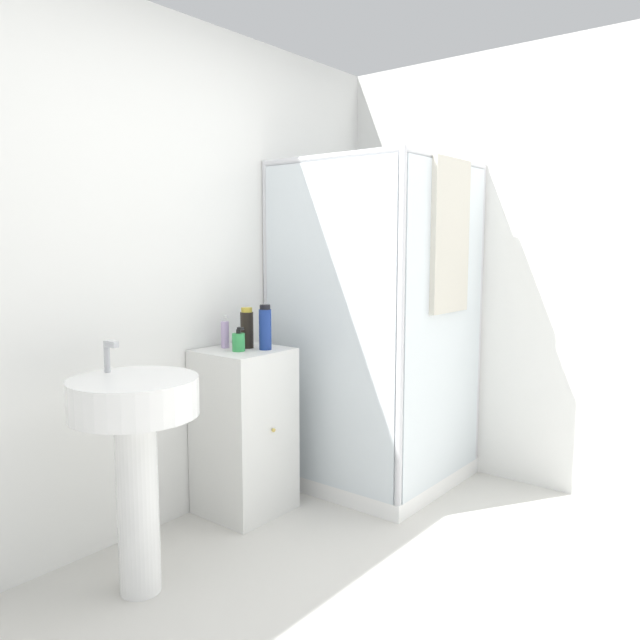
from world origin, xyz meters
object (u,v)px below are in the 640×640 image
Objects in this scene: sink at (135,434)px; lotion_bottle_white at (225,334)px; shampoo_bottle_tall_black at (247,328)px; soap_dispenser at (239,342)px; shampoo_bottle_blue at (265,328)px.

lotion_bottle_white is at bearing 22.75° from sink.
lotion_bottle_white is at bearing 127.38° from shampoo_bottle_tall_black.
shampoo_bottle_tall_black is (0.10, 0.04, 0.05)m from soap_dispenser.
lotion_bottle_white is (0.03, 0.13, 0.02)m from soap_dispenser.
shampoo_bottle_tall_black reaches higher than soap_dispenser.
shampoo_bottle_blue is at bearing -79.40° from shampoo_bottle_tall_black.
sink is at bearing -157.25° from lotion_bottle_white.
shampoo_bottle_blue is (0.02, -0.11, 0.01)m from shampoo_bottle_tall_black.
shampoo_bottle_blue reaches higher than shampoo_bottle_tall_black.
soap_dispenser is 0.12m from shampoo_bottle_tall_black.
shampoo_bottle_tall_black is at bearing 21.73° from soap_dispenser.
shampoo_bottle_tall_black is at bearing 100.60° from shampoo_bottle_blue.
lotion_bottle_white reaches higher than sink.
soap_dispenser is 0.14m from lotion_bottle_white.
sink is 0.83m from soap_dispenser.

